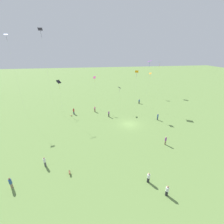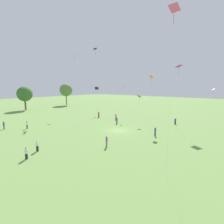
% 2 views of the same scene
% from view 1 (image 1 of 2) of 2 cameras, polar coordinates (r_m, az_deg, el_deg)
% --- Properties ---
extents(ground_plane, '(240.00, 240.00, 0.00)m').
position_cam_1_polar(ground_plane, '(37.60, 6.67, -4.67)').
color(ground_plane, '#6B8E47').
extents(person_0, '(0.43, 0.43, 1.74)m').
position_cam_1_polar(person_0, '(25.97, -34.16, -21.47)').
color(person_0, '#847056').
rests_on(person_0, ground_plane).
extents(person_1, '(0.55, 0.55, 1.56)m').
position_cam_1_polar(person_1, '(51.85, 10.30, 4.02)').
color(person_1, '#232328').
rests_on(person_1, ground_plane).
extents(person_2, '(0.41, 0.41, 1.80)m').
position_cam_1_polar(person_2, '(31.39, 19.74, -10.19)').
color(person_2, '#847056').
rests_on(person_2, ground_plane).
extents(person_3, '(0.51, 0.51, 1.64)m').
position_cam_1_polar(person_3, '(23.40, 13.71, -23.13)').
color(person_3, '#232328').
rests_on(person_3, ground_plane).
extents(person_4, '(0.54, 0.54, 1.60)m').
position_cam_1_polar(person_4, '(22.61, 20.23, -26.31)').
color(person_4, '#232328').
rests_on(person_4, ground_plane).
extents(person_5, '(0.50, 0.50, 1.75)m').
position_cam_1_polar(person_5, '(40.94, -1.22, -0.71)').
color(person_5, '#232328').
rests_on(person_5, ground_plane).
extents(person_6, '(0.49, 0.49, 1.66)m').
position_cam_1_polar(person_6, '(44.55, -6.59, 1.08)').
color(person_6, '#847056').
rests_on(person_6, ground_plane).
extents(person_7, '(0.54, 0.54, 1.80)m').
position_cam_1_polar(person_7, '(44.00, -14.39, 0.29)').
color(person_7, '#333D5B').
rests_on(person_7, ground_plane).
extents(person_8, '(0.48, 0.48, 1.75)m').
position_cam_1_polar(person_8, '(41.00, 17.01, -1.75)').
color(person_8, '#333D5B').
rests_on(person_8, ground_plane).
extents(person_9, '(0.43, 0.43, 1.73)m').
position_cam_1_polar(person_9, '(27.19, -24.27, -16.93)').
color(person_9, '#4C4C51').
rests_on(person_9, ground_plane).
extents(kite_0, '(0.97, 0.99, 20.54)m').
position_cam_1_polar(kite_0, '(46.91, -34.95, 21.04)').
color(kite_0, blue).
rests_on(kite_0, ground_plane).
extents(kite_1, '(0.89, 1.04, 11.99)m').
position_cam_1_polar(kite_1, '(42.04, 9.36, 14.26)').
color(kite_1, orange).
rests_on(kite_1, ground_plane).
extents(kite_2, '(1.61, 1.56, 14.24)m').
position_cam_1_polar(kite_2, '(46.90, 14.11, 17.82)').
color(kite_2, purple).
rests_on(kite_2, ground_plane).
extents(kite_3, '(1.46, 1.36, 9.27)m').
position_cam_1_polar(kite_3, '(45.00, -19.65, 10.53)').
color(kite_3, black).
rests_on(kite_3, ground_plane).
extents(kite_4, '(1.18, 1.34, 22.34)m').
position_cam_1_polar(kite_4, '(47.73, -25.47, 25.34)').
color(kite_4, black).
rests_on(kite_4, ground_plane).
extents(kite_5, '(0.98, 0.89, 7.17)m').
position_cam_1_polar(kite_5, '(43.81, 2.85, 9.00)').
color(kite_5, black).
rests_on(kite_5, ground_plane).
extents(kite_7, '(0.88, 0.94, 9.88)m').
position_cam_1_polar(kite_7, '(45.21, -6.68, 12.42)').
color(kite_7, '#E54C99').
rests_on(kite_7, ground_plane).
extents(kite_8, '(1.14, 1.11, 8.92)m').
position_cam_1_polar(kite_8, '(59.81, 14.36, 13.78)').
color(kite_8, orange).
rests_on(kite_8, ground_plane).
extents(kite_9, '(1.51, 1.46, 12.72)m').
position_cam_1_polar(kite_9, '(64.18, 17.71, 17.32)').
color(kite_9, blue).
rests_on(kite_9, ground_plane).
extents(dog_0, '(0.74, 0.35, 0.49)m').
position_cam_1_polar(dog_0, '(25.00, -15.88, -21.23)').
color(dog_0, brown).
rests_on(dog_0, ground_plane).
extents(picnic_bag_0, '(0.42, 0.48, 0.24)m').
position_cam_1_polar(picnic_bag_0, '(43.30, -15.23, -1.29)').
color(picnic_bag_0, '#A58459').
rests_on(picnic_bag_0, ground_plane).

